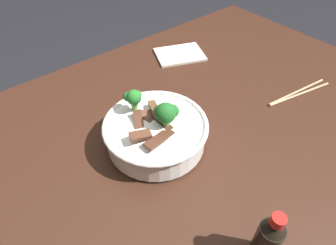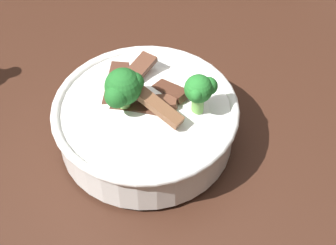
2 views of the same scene
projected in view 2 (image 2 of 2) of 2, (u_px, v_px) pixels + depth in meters
name	position (u px, v px, depth m)	size (l,w,h in m)	color
dining_table	(151.00, 209.00, 0.81)	(1.54, 0.90, 0.75)	#381E14
rice_bowl	(146.00, 119.00, 0.72)	(0.25, 0.25, 0.14)	white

